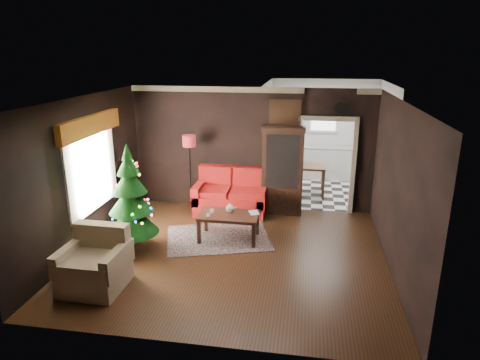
% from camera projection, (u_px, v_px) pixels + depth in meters
% --- Properties ---
extents(floor, '(5.50, 5.50, 0.00)m').
position_uv_depth(floor, '(232.00, 254.00, 7.72)').
color(floor, black).
rests_on(floor, ground).
extents(ceiling, '(5.50, 5.50, 0.00)m').
position_uv_depth(ceiling, '(231.00, 100.00, 6.89)').
color(ceiling, white).
rests_on(ceiling, ground).
extents(wall_back, '(5.50, 0.00, 5.50)m').
position_uv_depth(wall_back, '(251.00, 149.00, 9.66)').
color(wall_back, black).
rests_on(wall_back, ground).
extents(wall_front, '(5.50, 0.00, 5.50)m').
position_uv_depth(wall_front, '(194.00, 244.00, 4.94)').
color(wall_front, black).
rests_on(wall_front, ground).
extents(wall_left, '(0.00, 5.50, 5.50)m').
position_uv_depth(wall_left, '(84.00, 174.00, 7.72)').
color(wall_left, black).
rests_on(wall_left, ground).
extents(wall_right, '(0.00, 5.50, 5.50)m').
position_uv_depth(wall_right, '(397.00, 189.00, 6.88)').
color(wall_right, black).
rests_on(wall_right, ground).
extents(doorway, '(1.10, 0.10, 2.10)m').
position_uv_depth(doorway, '(326.00, 167.00, 9.50)').
color(doorway, beige).
rests_on(doorway, ground).
extents(left_window, '(0.05, 1.60, 1.40)m').
position_uv_depth(left_window, '(91.00, 169.00, 7.89)').
color(left_window, white).
rests_on(left_window, wall_left).
extents(valance, '(0.12, 2.10, 0.35)m').
position_uv_depth(valance, '(90.00, 125.00, 7.63)').
color(valance, brown).
rests_on(valance, wall_left).
extents(kitchen_floor, '(3.00, 3.00, 0.00)m').
position_uv_depth(kitchen_floor, '(321.00, 190.00, 11.23)').
color(kitchen_floor, white).
rests_on(kitchen_floor, ground).
extents(kitchen_window, '(0.70, 0.06, 0.70)m').
position_uv_depth(kitchen_window, '(324.00, 118.00, 12.09)').
color(kitchen_window, white).
rests_on(kitchen_window, ground).
extents(rug, '(2.32, 1.96, 0.01)m').
position_uv_depth(rug, '(218.00, 238.00, 8.38)').
color(rug, '#412A34').
rests_on(rug, ground).
extents(loveseat, '(1.70, 0.90, 1.00)m').
position_uv_depth(loveseat, '(231.00, 192.00, 9.56)').
color(loveseat, maroon).
rests_on(loveseat, ground).
extents(curio_cabinet, '(0.90, 0.45, 1.90)m').
position_uv_depth(curio_cabinet, '(283.00, 172.00, 9.46)').
color(curio_cabinet, black).
rests_on(curio_cabinet, ground).
extents(floor_lamp, '(0.35, 0.35, 1.88)m').
position_uv_depth(floor_lamp, '(190.00, 176.00, 9.60)').
color(floor_lamp, black).
rests_on(floor_lamp, ground).
extents(christmas_tree, '(1.25, 1.25, 1.82)m').
position_uv_depth(christmas_tree, '(130.00, 196.00, 7.62)').
color(christmas_tree, black).
rests_on(christmas_tree, ground).
extents(armchair, '(0.96, 0.96, 0.96)m').
position_uv_depth(armchair, '(94.00, 261.00, 6.51)').
color(armchair, tan).
rests_on(armchair, ground).
extents(coffee_table, '(1.15, 0.69, 0.52)m').
position_uv_depth(coffee_table, '(229.00, 226.00, 8.26)').
color(coffee_table, black).
rests_on(coffee_table, rug).
extents(teapot, '(0.18, 0.18, 0.17)m').
position_uv_depth(teapot, '(230.00, 208.00, 8.26)').
color(teapot, silver).
rests_on(teapot, coffee_table).
extents(cup_a, '(0.06, 0.06, 0.05)m').
position_uv_depth(cup_a, '(208.00, 215.00, 8.07)').
color(cup_a, white).
rests_on(cup_a, coffee_table).
extents(cup_b, '(0.09, 0.09, 0.07)m').
position_uv_depth(cup_b, '(212.00, 211.00, 8.26)').
color(cup_b, '#EDEECC').
rests_on(cup_b, coffee_table).
extents(book, '(0.17, 0.08, 0.24)m').
position_uv_depth(book, '(250.00, 208.00, 8.18)').
color(book, gray).
rests_on(book, coffee_table).
extents(wall_clock, '(0.32, 0.32, 0.06)m').
position_uv_depth(wall_clock, '(341.00, 108.00, 9.03)').
color(wall_clock, white).
rests_on(wall_clock, wall_back).
extents(painting, '(0.62, 0.05, 0.52)m').
position_uv_depth(painting, '(285.00, 113.00, 9.25)').
color(painting, '#AE793D').
rests_on(painting, wall_back).
extents(kitchen_counter, '(1.80, 0.60, 0.90)m').
position_uv_depth(kitchen_counter, '(321.00, 163.00, 12.23)').
color(kitchen_counter, white).
rests_on(kitchen_counter, ground).
extents(kitchen_table, '(0.70, 0.70, 0.75)m').
position_uv_depth(kitchen_table, '(311.00, 180.00, 10.88)').
color(kitchen_table, brown).
rests_on(kitchen_table, ground).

